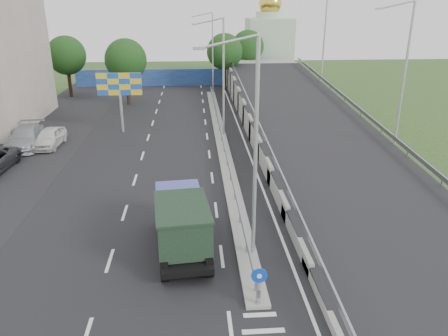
{
  "coord_description": "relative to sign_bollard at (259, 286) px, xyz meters",
  "views": [
    {
      "loc": [
        -2.38,
        -11.99,
        11.44
      ],
      "look_at": [
        -0.65,
        12.16,
        2.2
      ],
      "focal_mm": 35.0,
      "sensor_mm": 36.0,
      "label": 1
    }
  ],
  "objects": [
    {
      "name": "tree_ramp_far",
      "position": [
        6.0,
        52.83,
        4.14
      ],
      "size": [
        4.8,
        4.8,
        7.6
      ],
      "color": "black",
      "rests_on": "ground"
    },
    {
      "name": "lamp_post_near",
      "position": [
        0.11,
        3.83,
        4.77
      ],
      "size": [
        2.74,
        0.18,
        10.08
      ],
      "color": "#B2B5B7",
      "rests_on": "median"
    },
    {
      "name": "billboard",
      "position": [
        -9.0,
        25.83,
        3.15
      ],
      "size": [
        4.0,
        0.24,
        5.5
      ],
      "color": "#B2B5B7",
      "rests_on": "ground"
    },
    {
      "name": "parking_strip",
      "position": [
        -16.0,
        17.83,
        -1.03
      ],
      "size": [
        8.0,
        90.0,
        0.05
      ],
      "primitive_type": "cube",
      "color": "black",
      "rests_on": "ground"
    },
    {
      "name": "lamp_post_far",
      "position": [
        0.11,
        43.83,
        4.77
      ],
      "size": [
        2.74,
        0.18,
        10.08
      ],
      "color": "#B2B5B7",
      "rests_on": "median"
    },
    {
      "name": "tree_median_far",
      "position": [
        2.0,
        45.83,
        4.14
      ],
      "size": [
        4.8,
        4.8,
        7.6
      ],
      "color": "black",
      "rests_on": "ground"
    },
    {
      "name": "median",
      "position": [
        0.0,
        21.83,
        -0.93
      ],
      "size": [
        1.0,
        44.0,
        0.2
      ],
      "primitive_type": "cube",
      "color": "gray",
      "rests_on": "ground"
    },
    {
      "name": "parked_car_e",
      "position": [
        -14.51,
        21.91,
        -0.25
      ],
      "size": [
        2.05,
        4.66,
        1.56
      ],
      "primitive_type": "imported",
      "rotation": [
        0.0,
        0.0,
        -0.04
      ],
      "color": "silver",
      "rests_on": "ground"
    },
    {
      "name": "median_guardrail",
      "position": [
        0.0,
        21.83,
        -0.28
      ],
      "size": [
        0.09,
        44.0,
        0.71
      ],
      "color": "gray",
      "rests_on": "median"
    },
    {
      "name": "church",
      "position": [
        10.0,
        57.83,
        4.28
      ],
      "size": [
        7.0,
        7.0,
        13.8
      ],
      "color": "#B2CCAD",
      "rests_on": "ground"
    },
    {
      "name": "sign_bollard",
      "position": [
        0.0,
        0.0,
        0.0
      ],
      "size": [
        0.64,
        0.23,
        1.67
      ],
      "color": "black",
      "rests_on": "median"
    },
    {
      "name": "parked_car_d",
      "position": [
        -16.42,
        21.9,
        -0.18
      ],
      "size": [
        2.92,
        6.09,
        1.71
      ],
      "primitive_type": "imported",
      "rotation": [
        0.0,
        0.0,
        0.09
      ],
      "color": "#9CA0A4",
      "rests_on": "ground"
    },
    {
      "name": "tree_left_far",
      "position": [
        -18.0,
        42.83,
        4.14
      ],
      "size": [
        4.8,
        4.8,
        7.6
      ],
      "color": "black",
      "rests_on": "ground"
    },
    {
      "name": "lamp_post_mid",
      "position": [
        0.11,
        23.83,
        4.77
      ],
      "size": [
        2.74,
        0.18,
        10.08
      ],
      "color": "#B2B5B7",
      "rests_on": "median"
    },
    {
      "name": "road_surface",
      "position": [
        -3.0,
        17.83,
        -1.03
      ],
      "size": [
        26.0,
        90.0,
        0.04
      ],
      "primitive_type": "cube",
      "color": "black",
      "rests_on": "ground"
    },
    {
      "name": "tree_left_mid",
      "position": [
        -10.0,
        37.83,
        4.14
      ],
      "size": [
        4.8,
        4.8,
        7.6
      ],
      "color": "black",
      "rests_on": "ground"
    },
    {
      "name": "blue_wall",
      "position": [
        -4.0,
        49.83,
        0.17
      ],
      "size": [
        30.0,
        0.5,
        2.4
      ],
      "primitive_type": "cube",
      "color": "navy",
      "rests_on": "ground"
    },
    {
      "name": "overpass_ramp",
      "position": [
        7.5,
        21.83,
        0.72
      ],
      "size": [
        10.0,
        50.0,
        3.5
      ],
      "color": "gray",
      "rests_on": "ground"
    },
    {
      "name": "dump_truck",
      "position": [
        -3.09,
        4.66,
        0.49
      ],
      "size": [
        2.91,
        6.44,
        2.75
      ],
      "rotation": [
        0.0,
        0.0,
        0.1
      ],
      "color": "black",
      "rests_on": "ground"
    }
  ]
}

